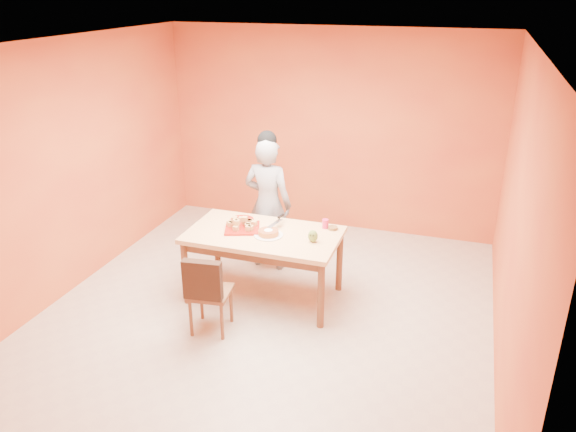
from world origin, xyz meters
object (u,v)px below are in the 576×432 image
(person, at_px, (268,204))
(magenta_glass, at_px, (325,224))
(pastry_platter, at_px, (242,228))
(sponge_cake, at_px, (268,233))
(dining_chair, at_px, (209,291))
(dining_table, at_px, (264,241))
(red_dinner_plate, at_px, (242,220))
(checker_tin, at_px, (333,228))
(egg_ornament, at_px, (313,236))

(person, xyz_separation_m, magenta_glass, (0.79, -0.38, 0.01))
(pastry_platter, height_order, sponge_cake, sponge_cake)
(dining_chair, height_order, magenta_glass, magenta_glass)
(dining_table, relative_size, person, 1.00)
(pastry_platter, distance_m, magenta_glass, 0.89)
(red_dinner_plate, bearing_deg, pastry_platter, -66.82)
(dining_table, height_order, magenta_glass, magenta_glass)
(person, bearing_deg, checker_tin, 159.85)
(dining_table, xyz_separation_m, sponge_cake, (0.08, -0.05, 0.13))
(egg_ornament, xyz_separation_m, magenta_glass, (0.03, 0.38, -0.02))
(checker_tin, bearing_deg, magenta_glass, 172.10)
(sponge_cake, xyz_separation_m, egg_ornament, (0.48, 0.00, 0.03))
(sponge_cake, distance_m, magenta_glass, 0.64)
(dining_table, xyz_separation_m, red_dinner_plate, (-0.34, 0.24, 0.10))
(sponge_cake, bearing_deg, egg_ornament, 0.24)
(dining_chair, height_order, sponge_cake, dining_chair)
(dining_chair, height_order, red_dinner_plate, dining_chair)
(red_dinner_plate, distance_m, sponge_cake, 0.51)
(dining_table, height_order, red_dinner_plate, red_dinner_plate)
(person, distance_m, magenta_glass, 0.88)
(red_dinner_plate, bearing_deg, egg_ornament, -17.94)
(dining_table, xyz_separation_m, person, (-0.21, 0.71, 0.13))
(person, height_order, sponge_cake, person)
(person, relative_size, magenta_glass, 16.21)
(dining_chair, relative_size, red_dinner_plate, 3.29)
(dining_table, height_order, person, person)
(dining_chair, xyz_separation_m, magenta_glass, (0.86, 1.10, 0.37))
(magenta_glass, bearing_deg, red_dinner_plate, -174.61)
(person, bearing_deg, egg_ornament, 139.08)
(dining_table, distance_m, pastry_platter, 0.27)
(red_dinner_plate, bearing_deg, dining_table, -34.90)
(magenta_glass, bearing_deg, person, 154.35)
(sponge_cake, bearing_deg, dining_chair, -115.70)
(dining_chair, bearing_deg, pastry_platter, 80.91)
(dining_chair, bearing_deg, person, 80.17)
(person, distance_m, checker_tin, 0.96)
(magenta_glass, distance_m, checker_tin, 0.09)
(dining_chair, relative_size, person, 0.53)
(dining_chair, distance_m, red_dinner_plate, 1.07)
(dining_table, distance_m, egg_ornament, 0.58)
(dining_chair, relative_size, egg_ornament, 6.57)
(red_dinner_plate, height_order, magenta_glass, magenta_glass)
(dining_chair, xyz_separation_m, red_dinner_plate, (-0.07, 1.02, 0.33))
(pastry_platter, bearing_deg, magenta_glass, 20.03)
(red_dinner_plate, height_order, sponge_cake, sponge_cake)
(sponge_cake, bearing_deg, magenta_glass, 36.67)
(egg_ornament, bearing_deg, dining_table, -170.66)
(person, xyz_separation_m, red_dinner_plate, (-0.13, -0.47, -0.03))
(person, bearing_deg, dining_table, 110.38)
(person, height_order, checker_tin, person)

